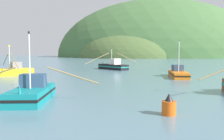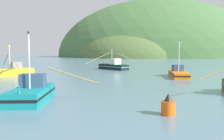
{
  "view_description": "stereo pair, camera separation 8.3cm",
  "coord_description": "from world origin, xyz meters",
  "views": [
    {
      "loc": [
        13.17,
        -9.69,
        3.98
      ],
      "look_at": [
        5.21,
        24.05,
        1.4
      ],
      "focal_mm": 37.75,
      "sensor_mm": 36.0,
      "label": 1
    },
    {
      "loc": [
        13.25,
        -9.68,
        3.98
      ],
      "look_at": [
        5.21,
        24.05,
        1.4
      ],
      "focal_mm": 37.75,
      "sensor_mm": 36.0,
      "label": 2
    }
  ],
  "objects": [
    {
      "name": "fishing_boat_teal",
      "position": [
        2.38,
        7.44,
        0.7
      ],
      "size": [
        10.55,
        6.9,
        5.64
      ],
      "rotation": [
        0.0,
        0.0,
        4.99
      ],
      "color": "#147F84",
      "rests_on": "ground"
    },
    {
      "name": "hill_far_center",
      "position": [
        -12.38,
        171.82,
        0.0
      ],
      "size": [
        87.39,
        69.91,
        43.61
      ],
      "primitive_type": "ellipsoid",
      "color": "#516B38",
      "rests_on": "ground"
    },
    {
      "name": "hill_mid_right",
      "position": [
        0.64,
        216.14,
        0.0
      ],
      "size": [
        184.02,
        147.22,
        104.06
      ],
      "primitive_type": "ellipsoid",
      "color": "#47703D",
      "rests_on": "ground"
    },
    {
      "name": "fishing_boat_orange",
      "position": [
        14.9,
        29.79,
        0.62
      ],
      "size": [
        3.14,
        8.55,
        6.03
      ],
      "rotation": [
        0.0,
        0.0,
        4.82
      ],
      "color": "orange",
      "rests_on": "ground"
    },
    {
      "name": "fishing_boat_yellow",
      "position": [
        -12.88,
        25.3,
        0.78
      ],
      "size": [
        10.26,
        9.69,
        5.23
      ],
      "rotation": [
        0.0,
        0.0,
        3.96
      ],
      "color": "gold",
      "rests_on": "ground"
    },
    {
      "name": "fishing_boat_black",
      "position": [
        0.73,
        44.29,
        0.83
      ],
      "size": [
        9.6,
        12.36,
        5.03
      ],
      "rotation": [
        0.0,
        0.0,
        2.48
      ],
      "color": "black",
      "rests_on": "ground"
    },
    {
      "name": "channel_buoy",
      "position": [
        13.31,
        5.51,
        0.56
      ],
      "size": [
        0.9,
        0.9,
        1.4
      ],
      "color": "#E55914",
      "rests_on": "ground"
    }
  ]
}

